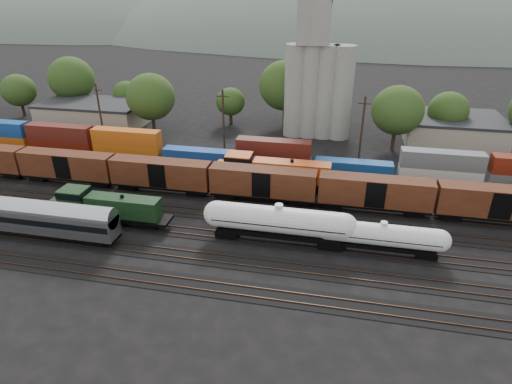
% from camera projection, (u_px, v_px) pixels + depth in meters
% --- Properties ---
extents(ground, '(600.00, 600.00, 0.00)m').
position_uv_depth(ground, '(267.00, 220.00, 57.17)').
color(ground, black).
extents(tracks, '(180.00, 33.20, 0.20)m').
position_uv_depth(tracks, '(267.00, 220.00, 57.15)').
color(tracks, black).
rests_on(tracks, ground).
extents(green_locomotive, '(16.22, 2.86, 4.29)m').
position_uv_depth(green_locomotive, '(104.00, 206.00, 55.44)').
color(green_locomotive, black).
rests_on(green_locomotive, ground).
extents(tank_car_a, '(18.57, 3.33, 4.87)m').
position_uv_depth(tank_car_a, '(278.00, 221.00, 51.10)').
color(tank_car_a, silver).
rests_on(tank_car_a, ground).
extents(tank_car_b, '(15.00, 2.69, 3.93)m').
position_uv_depth(tank_car_b, '(382.00, 236.00, 49.14)').
color(tank_car_b, silver).
rests_on(tank_car_b, ground).
extents(passenger_coach, '(21.70, 2.68, 4.93)m').
position_uv_depth(passenger_coach, '(33.00, 216.00, 51.98)').
color(passenger_coach, silver).
rests_on(passenger_coach, ground).
extents(orange_locomotive, '(19.35, 3.23, 4.84)m').
position_uv_depth(orange_locomotive, '(270.00, 171.00, 64.99)').
color(orange_locomotive, black).
rests_on(orange_locomotive, ground).
extents(boxcar_string, '(138.20, 2.90, 4.20)m').
position_uv_depth(boxcar_string, '(263.00, 182.00, 60.46)').
color(boxcar_string, black).
rests_on(boxcar_string, ground).
extents(container_wall, '(164.57, 2.60, 5.80)m').
position_uv_depth(container_wall, '(219.00, 155.00, 71.16)').
color(container_wall, black).
rests_on(container_wall, ground).
extents(grain_silo, '(13.40, 5.00, 29.00)m').
position_uv_depth(grain_silo, '(318.00, 81.00, 83.19)').
color(grain_silo, gray).
rests_on(grain_silo, ground).
extents(industrial_sheds, '(119.38, 17.26, 5.10)m').
position_uv_depth(industrial_sheds, '(331.00, 126.00, 85.79)').
color(industrial_sheds, '#9E937F').
rests_on(industrial_sheds, ground).
extents(tree_band, '(164.35, 21.63, 14.29)m').
position_uv_depth(tree_band, '(268.00, 94.00, 88.00)').
color(tree_band, black).
rests_on(tree_band, ground).
extents(utility_poles, '(122.20, 0.36, 12.00)m').
position_uv_depth(utility_poles, '(291.00, 126.00, 73.73)').
color(utility_poles, black).
rests_on(utility_poles, ground).
extents(distant_hills, '(860.00, 286.00, 130.00)m').
position_uv_depth(distant_hills, '(370.00, 62.00, 290.22)').
color(distant_hills, '#59665B').
rests_on(distant_hills, ground).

